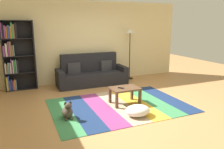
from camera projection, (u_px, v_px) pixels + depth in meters
ground_plane at (120, 103)px, 5.55m from camera, size 14.00×14.00×0.00m
back_wall at (89, 42)px, 7.53m from camera, size 6.80×0.10×2.70m
rug at (119, 105)px, 5.40m from camera, size 3.24×2.26×0.01m
couch at (92, 74)px, 7.25m from camera, size 2.26×0.80×1.00m
bookshelf at (15, 55)px, 6.47m from camera, size 0.90×0.28×2.06m
coffee_table at (125, 91)px, 5.45m from camera, size 0.70×0.49×0.41m
pouf at (138, 111)px, 4.77m from camera, size 0.55×0.45×0.23m
dog at (68, 111)px, 4.64m from camera, size 0.22×0.35×0.40m
standing_lamp at (130, 37)px, 7.73m from camera, size 0.32×0.32×1.78m
tv_remote at (121, 88)px, 5.38m from camera, size 0.12×0.15×0.02m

